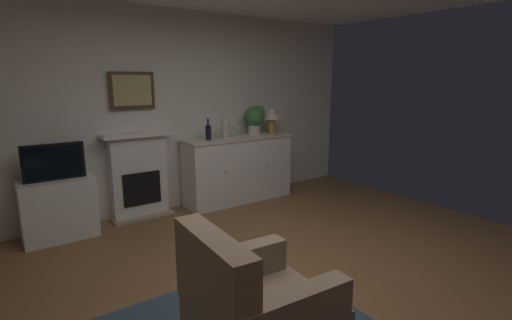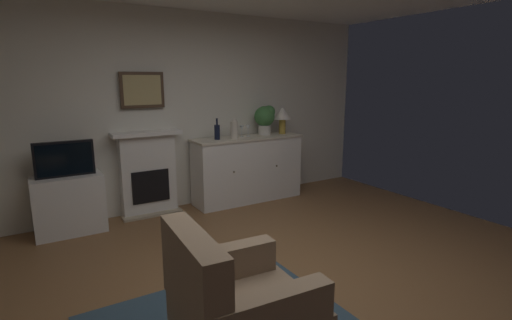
{
  "view_description": "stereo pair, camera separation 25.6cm",
  "coord_description": "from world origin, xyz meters",
  "px_view_note": "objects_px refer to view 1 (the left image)",
  "views": [
    {
      "loc": [
        -2.04,
        -2.24,
        1.76
      ],
      "look_at": [
        0.04,
        0.67,
        1.0
      ],
      "focal_mm": 27.04,
      "sensor_mm": 36.0,
      "label": 1
    },
    {
      "loc": [
        -1.83,
        -2.38,
        1.76
      ],
      "look_at": [
        0.04,
        0.67,
        1.0
      ],
      "focal_mm": 27.04,
      "sensor_mm": 36.0,
      "label": 2
    }
  ],
  "objects_px": {
    "wine_glass_center": "(238,128)",
    "vase_decorative": "(225,129)",
    "wine_bottle": "(208,132)",
    "tv_cabinet": "(59,209)",
    "fireplace_unit": "(139,175)",
    "wine_glass_left": "(232,129)",
    "tv_set": "(54,162)",
    "armchair": "(254,309)",
    "framed_picture": "(132,90)",
    "potted_plant_small": "(255,117)",
    "sideboard_cabinet": "(238,169)",
    "table_lamp": "(272,115)"
  },
  "relations": [
    {
      "from": "sideboard_cabinet",
      "to": "wine_glass_left",
      "type": "relative_size",
      "value": 9.86
    },
    {
      "from": "armchair",
      "to": "tv_cabinet",
      "type": "bearing_deg",
      "value": 102.34
    },
    {
      "from": "armchair",
      "to": "wine_bottle",
      "type": "bearing_deg",
      "value": 66.08
    },
    {
      "from": "tv_cabinet",
      "to": "potted_plant_small",
      "type": "xyz_separation_m",
      "value": [
        2.7,
        0.03,
        0.86
      ]
    },
    {
      "from": "fireplace_unit",
      "to": "tv_set",
      "type": "distance_m",
      "value": 1.05
    },
    {
      "from": "table_lamp",
      "to": "tv_cabinet",
      "type": "xyz_separation_m",
      "value": [
        -2.98,
        0.02,
        -0.88
      ]
    },
    {
      "from": "vase_decorative",
      "to": "tv_set",
      "type": "height_order",
      "value": "vase_decorative"
    },
    {
      "from": "framed_picture",
      "to": "vase_decorative",
      "type": "xyz_separation_m",
      "value": [
        1.16,
        -0.27,
        -0.53
      ]
    },
    {
      "from": "framed_picture",
      "to": "armchair",
      "type": "xyz_separation_m",
      "value": [
        -0.35,
        -3.08,
        -1.23
      ]
    },
    {
      "from": "wine_bottle",
      "to": "wine_glass_center",
      "type": "relative_size",
      "value": 1.76
    },
    {
      "from": "wine_glass_center",
      "to": "armchair",
      "type": "xyz_separation_m",
      "value": [
        -1.78,
        -2.89,
        -0.68
      ]
    },
    {
      "from": "wine_bottle",
      "to": "wine_glass_center",
      "type": "distance_m",
      "value": 0.51
    },
    {
      "from": "fireplace_unit",
      "to": "wine_glass_left",
      "type": "distance_m",
      "value": 1.42
    },
    {
      "from": "wine_bottle",
      "to": "tv_cabinet",
      "type": "xyz_separation_m",
      "value": [
        -1.89,
        0.02,
        -0.71
      ]
    },
    {
      "from": "sideboard_cabinet",
      "to": "armchair",
      "type": "distance_m",
      "value": 3.35
    },
    {
      "from": "table_lamp",
      "to": "armchair",
      "type": "height_order",
      "value": "table_lamp"
    },
    {
      "from": "framed_picture",
      "to": "potted_plant_small",
      "type": "xyz_separation_m",
      "value": [
        1.73,
        -0.18,
        -0.42
      ]
    },
    {
      "from": "wine_glass_left",
      "to": "armchair",
      "type": "xyz_separation_m",
      "value": [
        -1.67,
        -2.88,
        -0.68
      ]
    },
    {
      "from": "sideboard_cabinet",
      "to": "wine_glass_center",
      "type": "distance_m",
      "value": 0.59
    },
    {
      "from": "tv_cabinet",
      "to": "potted_plant_small",
      "type": "bearing_deg",
      "value": 0.64
    },
    {
      "from": "vase_decorative",
      "to": "armchair",
      "type": "xyz_separation_m",
      "value": [
        -1.51,
        -2.81,
        -0.7
      ]
    },
    {
      "from": "potted_plant_small",
      "to": "armchair",
      "type": "distance_m",
      "value": 3.66
    },
    {
      "from": "sideboard_cabinet",
      "to": "armchair",
      "type": "bearing_deg",
      "value": -121.43
    },
    {
      "from": "fireplace_unit",
      "to": "tv_set",
      "type": "xyz_separation_m",
      "value": [
        -0.98,
        -0.19,
        0.33
      ]
    },
    {
      "from": "wine_glass_center",
      "to": "vase_decorative",
      "type": "bearing_deg",
      "value": -162.45
    },
    {
      "from": "tv_cabinet",
      "to": "armchair",
      "type": "relative_size",
      "value": 0.82
    },
    {
      "from": "framed_picture",
      "to": "tv_set",
      "type": "relative_size",
      "value": 0.89
    },
    {
      "from": "wine_glass_center",
      "to": "vase_decorative",
      "type": "relative_size",
      "value": 0.59
    },
    {
      "from": "tv_cabinet",
      "to": "tv_set",
      "type": "relative_size",
      "value": 1.21
    },
    {
      "from": "sideboard_cabinet",
      "to": "vase_decorative",
      "type": "height_order",
      "value": "vase_decorative"
    },
    {
      "from": "sideboard_cabinet",
      "to": "tv_cabinet",
      "type": "relative_size",
      "value": 2.17
    },
    {
      "from": "tv_cabinet",
      "to": "tv_set",
      "type": "height_order",
      "value": "tv_set"
    },
    {
      "from": "wine_glass_left",
      "to": "potted_plant_small",
      "type": "height_order",
      "value": "potted_plant_small"
    },
    {
      "from": "table_lamp",
      "to": "vase_decorative",
      "type": "bearing_deg",
      "value": -176.62
    },
    {
      "from": "potted_plant_small",
      "to": "framed_picture",
      "type": "bearing_deg",
      "value": 174.14
    },
    {
      "from": "framed_picture",
      "to": "wine_glass_left",
      "type": "distance_m",
      "value": 1.44
    },
    {
      "from": "wine_glass_center",
      "to": "tv_set",
      "type": "xyz_separation_m",
      "value": [
        -2.4,
        -0.04,
        -0.19
      ]
    },
    {
      "from": "fireplace_unit",
      "to": "wine_bottle",
      "type": "relative_size",
      "value": 3.79
    },
    {
      "from": "wine_bottle",
      "to": "potted_plant_small",
      "type": "distance_m",
      "value": 0.82
    },
    {
      "from": "table_lamp",
      "to": "wine_glass_center",
      "type": "bearing_deg",
      "value": 176.5
    },
    {
      "from": "wine_glass_center",
      "to": "potted_plant_small",
      "type": "height_order",
      "value": "potted_plant_small"
    },
    {
      "from": "vase_decorative",
      "to": "armchair",
      "type": "height_order",
      "value": "vase_decorative"
    },
    {
      "from": "framed_picture",
      "to": "sideboard_cabinet",
      "type": "height_order",
      "value": "framed_picture"
    },
    {
      "from": "tv_cabinet",
      "to": "armchair",
      "type": "bearing_deg",
      "value": -77.66
    },
    {
      "from": "sideboard_cabinet",
      "to": "wine_glass_center",
      "type": "height_order",
      "value": "wine_glass_center"
    },
    {
      "from": "wine_glass_left",
      "to": "wine_glass_center",
      "type": "xyz_separation_m",
      "value": [
        0.11,
        0.01,
        0.0
      ]
    },
    {
      "from": "wine_bottle",
      "to": "sideboard_cabinet",
      "type": "bearing_deg",
      "value": 0.09
    },
    {
      "from": "wine_bottle",
      "to": "potted_plant_small",
      "type": "height_order",
      "value": "potted_plant_small"
    },
    {
      "from": "sideboard_cabinet",
      "to": "tv_set",
      "type": "bearing_deg",
      "value": -179.8
    },
    {
      "from": "wine_glass_left",
      "to": "potted_plant_small",
      "type": "distance_m",
      "value": 0.43
    }
  ]
}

